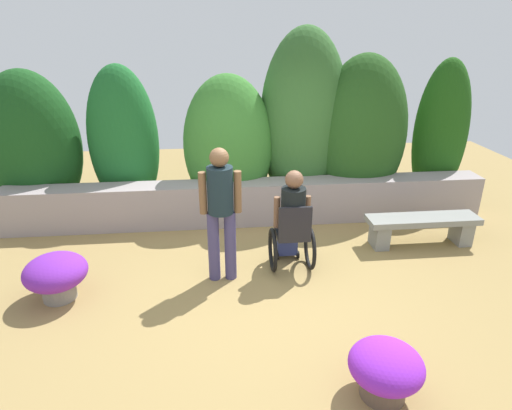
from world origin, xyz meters
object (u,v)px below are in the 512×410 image
(person_standing_companion, at_px, (221,207))
(flower_pot_purple_near, at_px, (56,275))
(person_in_wheelchair, at_px, (292,223))
(flower_pot_terracotta_by_wall, at_px, (385,369))
(stone_bench, at_px, (422,226))

(person_standing_companion, distance_m, flower_pot_purple_near, 2.00)
(person_in_wheelchair, bearing_deg, flower_pot_terracotta_by_wall, -83.77)
(person_standing_companion, xyz_separation_m, flower_pot_terracotta_by_wall, (1.29, -2.00, -0.68))
(stone_bench, bearing_deg, flower_pot_terracotta_by_wall, -121.85)
(person_in_wheelchair, bearing_deg, person_standing_companion, -172.99)
(person_standing_companion, xyz_separation_m, flower_pot_purple_near, (-1.88, -0.25, -0.65))
(stone_bench, distance_m, person_in_wheelchair, 2.03)
(flower_pot_purple_near, xyz_separation_m, flower_pot_terracotta_by_wall, (3.17, -1.75, -0.03))
(person_in_wheelchair, xyz_separation_m, person_standing_companion, (-0.88, -0.18, 0.34))
(stone_bench, xyz_separation_m, person_in_wheelchair, (-1.95, -0.44, 0.34))
(person_standing_companion, relative_size, flower_pot_purple_near, 2.38)
(stone_bench, xyz_separation_m, flower_pot_purple_near, (-4.71, -0.86, 0.02))
(flower_pot_purple_near, bearing_deg, flower_pot_terracotta_by_wall, -28.91)
(person_standing_companion, height_order, flower_pot_terracotta_by_wall, person_standing_companion)
(person_in_wheelchair, height_order, person_standing_companion, person_standing_companion)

